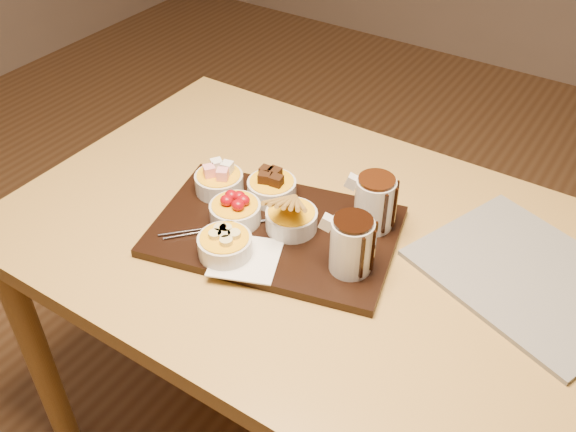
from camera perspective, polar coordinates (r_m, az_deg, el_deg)
The scene contains 12 objects.
dining_table at distance 1.32m, azimuth 2.10°, elevation -4.78°, with size 1.20×0.80×0.75m.
serving_board at distance 1.24m, azimuth -1.16°, elevation -1.35°, with size 0.46×0.30×0.02m, color black.
napkin at distance 1.17m, azimuth -3.78°, elevation -3.73°, with size 0.12×0.12×0.00m, color white.
bowl_marshmallows at distance 1.33m, azimuth -6.14°, elevation 2.96°, with size 0.10×0.10×0.04m, color beige.
bowl_cake at distance 1.30m, azimuth -1.45°, elevation 2.39°, with size 0.10×0.10×0.04m, color beige.
bowl_strawberries at distance 1.25m, azimuth -4.70°, elevation 0.29°, with size 0.10×0.10×0.04m, color beige.
bowl_biscotti at distance 1.22m, azimuth 0.31°, elevation -0.36°, with size 0.10×0.10×0.04m, color beige.
bowl_bananas at distance 1.17m, azimuth -5.62°, elevation -2.66°, with size 0.10×0.10×0.04m, color beige.
pitcher_dark_chocolate at distance 1.12m, azimuth 5.66°, elevation -2.65°, with size 0.08×0.08×0.10m, color silver.
pitcher_milk_chocolate at distance 1.22m, azimuth 7.68°, elevation 1.09°, with size 0.08×0.08×0.10m, color silver.
fondue_skewers at distance 1.24m, azimuth -5.54°, elevation -0.85°, with size 0.26×0.03×0.01m, color silver, non-canonical shape.
newspaper at distance 1.24m, azimuth 20.59°, elevation -4.97°, with size 0.37×0.29×0.01m, color beige.
Camera 1 is at (0.48, -0.82, 1.56)m, focal length 40.00 mm.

